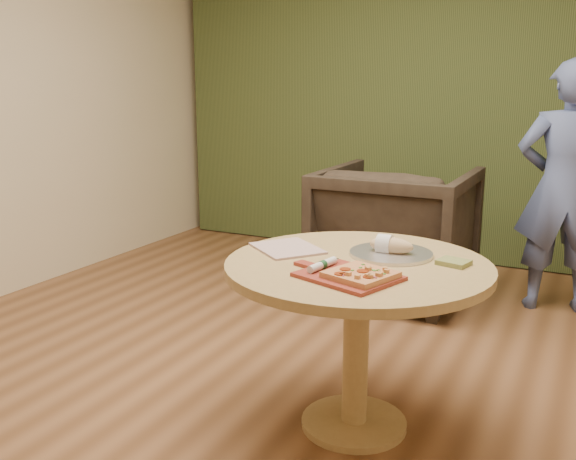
# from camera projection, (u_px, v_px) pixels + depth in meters

# --- Properties ---
(room_shell) EXTENTS (5.04, 6.04, 2.84)m
(room_shell) POSITION_uv_depth(u_px,v_px,m) (286.00, 101.00, 2.65)
(room_shell) COLOR brown
(room_shell) RESTS_ON ground
(curtain) EXTENTS (4.80, 0.14, 2.78)m
(curtain) POSITION_uv_depth(u_px,v_px,m) (447.00, 90.00, 5.17)
(curtain) COLOR #303E1C
(curtain) RESTS_ON ground
(pedestal_table) EXTENTS (1.11, 1.11, 0.75)m
(pedestal_table) POSITION_uv_depth(u_px,v_px,m) (357.00, 294.00, 2.69)
(pedestal_table) COLOR tan
(pedestal_table) RESTS_ON ground
(pizza_paddle) EXTENTS (0.47, 0.38, 0.01)m
(pizza_paddle) POSITION_uv_depth(u_px,v_px,m) (346.00, 276.00, 2.44)
(pizza_paddle) COLOR maroon
(pizza_paddle) RESTS_ON pedestal_table
(flatbread_pizza) EXTENTS (0.28, 0.28, 0.04)m
(flatbread_pizza) POSITION_uv_depth(u_px,v_px,m) (361.00, 274.00, 2.40)
(flatbread_pizza) COLOR #C0804B
(flatbread_pizza) RESTS_ON pizza_paddle
(cutlery_roll) EXTENTS (0.06, 0.20, 0.03)m
(cutlery_roll) POSITION_uv_depth(u_px,v_px,m) (322.00, 265.00, 2.51)
(cutlery_roll) COLOR silver
(cutlery_roll) RESTS_ON pizza_paddle
(newspaper) EXTENTS (0.39, 0.38, 0.01)m
(newspaper) POSITION_uv_depth(u_px,v_px,m) (287.00, 248.00, 2.85)
(newspaper) COLOR beige
(newspaper) RESTS_ON pedestal_table
(serving_tray) EXTENTS (0.36, 0.36, 0.02)m
(serving_tray) POSITION_uv_depth(u_px,v_px,m) (391.00, 254.00, 2.75)
(serving_tray) COLOR silver
(serving_tray) RESTS_ON pedestal_table
(bread_roll) EXTENTS (0.19, 0.09, 0.09)m
(bread_roll) POSITION_uv_depth(u_px,v_px,m) (389.00, 245.00, 2.75)
(bread_roll) COLOR tan
(bread_roll) RESTS_ON serving_tray
(green_packet) EXTENTS (0.14, 0.13, 0.02)m
(green_packet) POSITION_uv_depth(u_px,v_px,m) (454.00, 262.00, 2.61)
(green_packet) COLOR #56602B
(green_packet) RESTS_ON pedestal_table
(armchair) EXTENTS (0.99, 0.92, 1.01)m
(armchair) POSITION_uv_depth(u_px,v_px,m) (397.00, 225.00, 4.42)
(armchair) COLOR black
(armchair) RESTS_ON ground
(person_standing) EXTENTS (0.67, 0.52, 1.62)m
(person_standing) POSITION_uv_depth(u_px,v_px,m) (563.00, 188.00, 4.10)
(person_standing) COLOR #4D5E91
(person_standing) RESTS_ON ground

